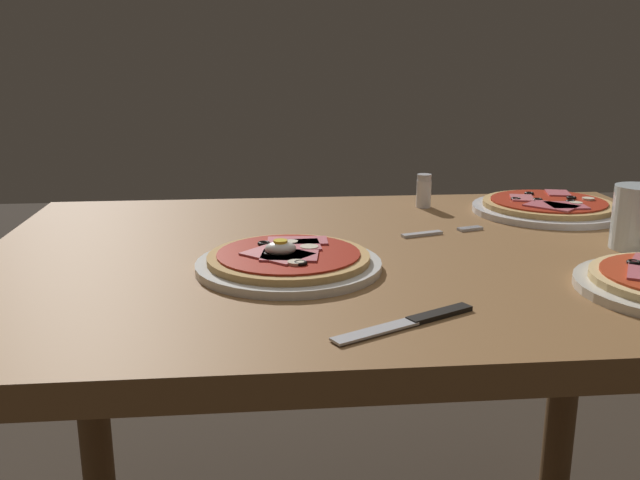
% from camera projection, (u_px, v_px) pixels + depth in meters
% --- Properties ---
extents(dining_table, '(1.19, 0.84, 0.74)m').
position_uv_depth(dining_table, '(363.00, 317.00, 1.11)').
color(dining_table, olive).
rests_on(dining_table, ground).
extents(pizza_foreground, '(0.27, 0.27, 0.05)m').
position_uv_depth(pizza_foreground, '(289.00, 261.00, 0.98)').
color(pizza_foreground, white).
rests_on(pizza_foreground, dining_table).
extents(pizza_across_right, '(0.29, 0.29, 0.03)m').
position_uv_depth(pizza_across_right, '(548.00, 207.00, 1.33)').
color(pizza_across_right, white).
rests_on(pizza_across_right, dining_table).
extents(water_glass_near, '(0.08, 0.08, 0.10)m').
position_uv_depth(water_glass_near, '(637.00, 222.00, 1.08)').
color(water_glass_near, silver).
rests_on(water_glass_near, dining_table).
extents(fork, '(0.15, 0.06, 0.00)m').
position_uv_depth(fork, '(436.00, 232.00, 1.18)').
color(fork, silver).
rests_on(fork, dining_table).
extents(knife, '(0.18, 0.11, 0.01)m').
position_uv_depth(knife, '(415.00, 321.00, 0.78)').
color(knife, silver).
rests_on(knife, dining_table).
extents(salt_shaker, '(0.03, 0.03, 0.07)m').
position_uv_depth(salt_shaker, '(424.00, 191.00, 1.38)').
color(salt_shaker, white).
rests_on(salt_shaker, dining_table).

